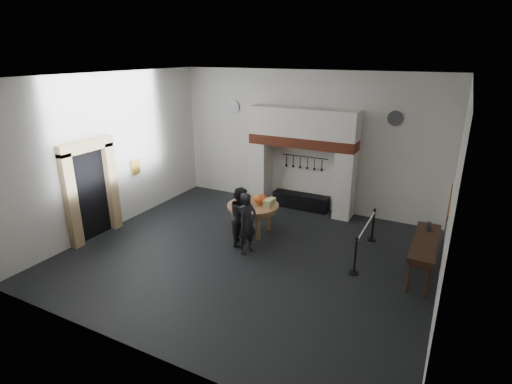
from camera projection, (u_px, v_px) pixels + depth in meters
The scene contains 39 objects.
floor at pixel (249, 255), 10.43m from camera, with size 9.00×8.00×0.02m, color black.
ceiling at pixel (248, 76), 8.93m from camera, with size 9.00×8.00×0.02m, color silver.
wall_back at pixel (306, 141), 13.03m from camera, with size 9.00×0.02×4.50m, color silver.
wall_front at pixel (129, 237), 6.33m from camera, with size 9.00×0.02×4.50m, color silver.
wall_left at pixel (112, 152), 11.62m from camera, with size 0.02×8.00×4.50m, color silver.
wall_right at pixel (452, 203), 7.74m from camera, with size 0.02×8.00×4.50m, color silver.
chimney_pier_left at pixel (261, 173), 13.77m from camera, with size 0.55×0.70×2.15m, color silver.
chimney_pier_right at pixel (345, 185), 12.49m from camera, with size 0.55×0.70×2.15m, color silver.
hearth_brick_band at pixel (302, 141), 12.72m from camera, with size 3.50×0.72×0.32m, color #9E442B.
chimney_hood at pixel (303, 122), 12.52m from camera, with size 3.50×0.70×0.90m, color silver.
iron_range at pixel (301, 201), 13.47m from camera, with size 1.90×0.45×0.50m, color black.
utensil_rail at pixel (305, 157), 13.13m from camera, with size 0.02×0.02×1.60m, color black.
door_recess at pixel (90, 195), 11.10m from camera, with size 0.04×1.10×2.50m, color black.
door_jamb_near at pixel (71, 202), 10.46m from camera, with size 0.22×0.30×2.60m, color tan.
door_jamb_far at pixel (112, 187), 11.64m from camera, with size 0.22×0.30×2.60m, color tan.
door_lintel at pixel (85, 146), 10.60m from camera, with size 0.22×1.70×0.30m, color tan.
wall_plaque at pixel (136, 167), 12.49m from camera, with size 0.05×0.34×0.44m, color gold.
work_table at pixel (253, 206), 11.46m from camera, with size 1.48×1.48×0.07m, color #A7734F.
pumpkin at pixel (261, 199), 11.40m from camera, with size 0.36×0.36×0.31m, color #E0551F.
cheese_block_big at pixel (268, 204), 11.15m from camera, with size 0.22×0.22×0.24m, color #DDD984.
cheese_block_small at pixel (272, 201), 11.42m from camera, with size 0.18×0.18×0.20m, color #D3BD7E.
wicker_basket at pixel (246, 202), 11.35m from camera, with size 0.32×0.32×0.22m, color olive.
bread_loaf at pixel (255, 198), 11.76m from camera, with size 0.31×0.18×0.13m, color #A9713C.
visitor_near at pixel (247, 224), 10.30m from camera, with size 0.60×0.40×1.65m, color black.
visitor_far at pixel (241, 216), 10.82m from camera, with size 0.79×0.61×1.62m, color black.
side_table at pixel (425, 241), 9.24m from camera, with size 0.55×2.20×0.06m, color #3D2016.
pewter_jug at pixel (429, 226), 9.69m from camera, with size 0.12×0.12×0.22m, color #434347.
copper_pan_a at pixel (448, 213), 8.02m from camera, with size 0.34×0.34×0.03m, color #C6662D.
copper_pan_b at pixel (449, 205), 8.48m from camera, with size 0.32×0.32×0.03m, color #C6662D.
copper_pan_c at pixel (451, 197), 8.94m from camera, with size 0.30×0.30×0.03m, color #C6662D.
copper_pan_d at pixel (452, 189), 9.41m from camera, with size 0.28×0.28×0.03m, color #C6662D.
pewter_plate_left at pixel (445, 232), 8.36m from camera, with size 0.40×0.40×0.03m, color #4C4C51.
pewter_plate_mid at pixel (446, 222), 8.86m from camera, with size 0.40×0.40×0.03m, color #4C4C51.
pewter_plate_right at pixel (448, 213), 9.36m from camera, with size 0.40×0.40×0.03m, color #4C4C51.
pewter_plate_back_left at pixel (234, 107), 13.85m from camera, with size 0.44×0.44×0.03m, color #4C4C51.
pewter_plate_back_right at pixel (395, 118), 11.52m from camera, with size 0.44×0.44×0.03m, color #4C4C51.
barrier_post_near at pixel (355, 257), 9.42m from camera, with size 0.05×0.05×0.90m, color black.
barrier_post_far at pixel (373, 226), 11.09m from camera, with size 0.05×0.05×0.90m, color black.
barrier_rope at pixel (366, 226), 10.12m from camera, with size 0.04×0.04×2.00m, color white.
Camera 1 is at (4.42, -8.17, 5.03)m, focal length 28.00 mm.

